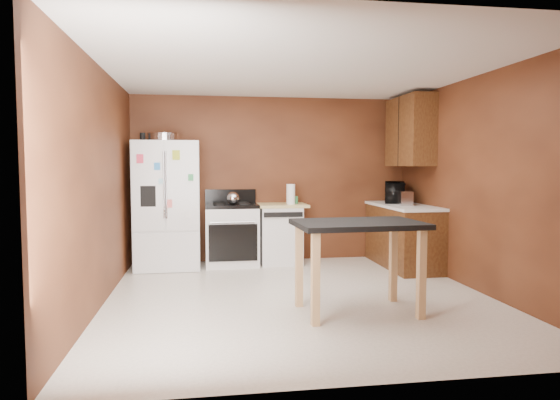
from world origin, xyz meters
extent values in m
plane|color=white|center=(0.00, 0.00, 0.00)|extent=(4.50, 4.50, 0.00)
plane|color=white|center=(0.00, 0.00, 2.50)|extent=(4.50, 4.50, 0.00)
plane|color=brown|center=(0.00, 2.25, 1.25)|extent=(4.20, 0.00, 4.20)
plane|color=brown|center=(0.00, -2.25, 1.25)|extent=(4.20, 0.00, 4.20)
plane|color=brown|center=(-2.10, 0.00, 1.25)|extent=(0.00, 4.50, 4.50)
plane|color=brown|center=(2.10, 0.00, 1.25)|extent=(0.00, 4.50, 4.50)
cylinder|color=silver|center=(-1.59, 1.89, 1.86)|extent=(0.45, 0.45, 0.11)
cylinder|color=black|center=(-1.87, 1.82, 1.86)|extent=(0.08, 0.08, 0.11)
sphere|color=silver|center=(-0.63, 1.80, 0.99)|extent=(0.18, 0.18, 0.18)
cylinder|color=white|center=(0.23, 1.86, 1.04)|extent=(0.13, 0.13, 0.30)
cylinder|color=#389252|center=(0.30, 1.96, 0.95)|extent=(0.12, 0.12, 0.11)
cube|color=silver|center=(1.76, 1.31, 1.00)|extent=(0.21, 0.30, 0.20)
imported|color=black|center=(1.80, 1.80, 1.04)|extent=(0.51, 0.61, 0.29)
cube|color=white|center=(-1.55, 1.88, 0.90)|extent=(0.90, 0.75, 1.80)
cube|color=white|center=(-1.78, 1.49, 1.18)|extent=(0.43, 0.02, 1.20)
cube|color=white|center=(-1.32, 1.49, 1.18)|extent=(0.43, 0.02, 1.20)
cube|color=white|center=(-1.55, 1.49, 0.28)|extent=(0.88, 0.02, 0.54)
cube|color=black|center=(-1.78, 1.48, 1.05)|extent=(0.20, 0.01, 0.28)
cylinder|color=silver|center=(-1.56, 1.46, 1.20)|extent=(0.02, 0.02, 0.90)
cylinder|color=silver|center=(-1.54, 1.46, 1.20)|extent=(0.02, 0.02, 0.90)
cube|color=#F6395A|center=(-1.87, 1.46, 1.55)|extent=(0.09, 0.00, 0.12)
cube|color=#3997F4|center=(-1.65, 1.46, 1.45)|extent=(0.08, 0.00, 0.10)
cube|color=#BED02B|center=(-1.40, 1.46, 1.60)|extent=(0.10, 0.00, 0.13)
cube|color=#389E57|center=(-1.21, 1.46, 1.30)|extent=(0.07, 0.00, 0.09)
cube|color=#FF7471|center=(-1.50, 1.46, 0.95)|extent=(0.08, 0.00, 0.11)
cube|color=white|center=(-1.25, 1.46, 0.80)|extent=(0.09, 0.00, 0.10)
cube|color=#A6E8F9|center=(-1.60, 1.46, 1.25)|extent=(0.07, 0.00, 0.07)
cube|color=white|center=(-0.64, 1.93, 0.42)|extent=(0.76, 0.65, 0.85)
cube|color=black|center=(-0.64, 1.93, 0.88)|extent=(0.76, 0.65, 0.05)
cube|color=black|center=(-0.64, 2.21, 1.00)|extent=(0.76, 0.06, 0.20)
cube|color=black|center=(-0.64, 1.59, 0.38)|extent=(0.68, 0.02, 0.52)
cylinder|color=silver|center=(-0.64, 1.58, 0.67)|extent=(0.62, 0.02, 0.02)
cylinder|color=black|center=(-0.82, 2.08, 0.91)|extent=(0.17, 0.17, 0.02)
cylinder|color=black|center=(-0.46, 2.08, 0.91)|extent=(0.17, 0.17, 0.02)
cylinder|color=black|center=(-0.82, 1.77, 0.91)|extent=(0.17, 0.17, 0.02)
cylinder|color=black|center=(-0.46, 1.77, 0.91)|extent=(0.17, 0.17, 0.02)
cube|color=white|center=(0.08, 1.95, 0.42)|extent=(0.60, 0.60, 0.85)
cube|color=black|center=(0.08, 1.64, 0.76)|extent=(0.56, 0.02, 0.07)
cube|color=tan|center=(0.08, 1.95, 0.87)|extent=(0.78, 0.62, 0.04)
cube|color=brown|center=(1.80, 1.45, 0.43)|extent=(0.60, 1.55, 0.86)
cube|color=white|center=(1.80, 1.45, 0.88)|extent=(0.63, 1.58, 0.04)
cube|color=brown|center=(1.93, 1.55, 1.95)|extent=(0.35, 1.05, 1.00)
cube|color=black|center=(1.75, 1.55, 1.95)|extent=(0.01, 0.01, 1.00)
cube|color=black|center=(0.46, -0.64, 0.89)|extent=(1.26, 0.87, 0.05)
cube|color=tan|center=(-0.07, -0.34, 0.44)|extent=(0.07, 0.07, 0.88)
cube|color=tan|center=(0.97, -0.30, 0.44)|extent=(0.07, 0.07, 0.88)
cube|color=tan|center=(-0.04, -0.98, 0.44)|extent=(0.07, 0.07, 0.88)
cube|color=tan|center=(0.99, -0.94, 0.44)|extent=(0.07, 0.07, 0.88)
camera|label=1|loc=(-1.04, -5.35, 1.46)|focal=32.00mm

